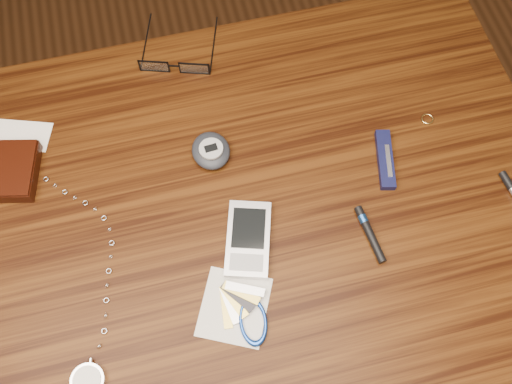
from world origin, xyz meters
TOP-DOWN VIEW (x-y plane):
  - ground at (0.00, 0.00)m, footprint 3.80×3.80m
  - desk at (0.00, 0.00)m, footprint 1.00×0.70m
  - eyeglasses at (-0.04, 0.28)m, footprint 0.15×0.15m
  - gold_ring at (0.34, 0.08)m, footprint 0.03×0.03m
  - pocket_watch at (-0.24, -0.18)m, footprint 0.09×0.34m
  - pda_phone at (0.01, -0.05)m, footprint 0.09×0.13m
  - pedometer at (-0.02, 0.10)m, footprint 0.06×0.07m
  - notepad_keys at (-0.02, -0.15)m, footprint 0.13×0.13m
  - pocket_knife at (0.24, 0.02)m, footprint 0.04×0.10m
  - black_blue_pen at (0.18, -0.08)m, footprint 0.02×0.09m

SIDE VIEW (x-z plane):
  - ground at x=0.00m, z-range 0.00..0.00m
  - desk at x=0.00m, z-range 0.27..1.02m
  - gold_ring at x=0.34m, z-range 0.75..0.75m
  - notepad_keys at x=-0.02m, z-range 0.75..0.76m
  - pocket_watch at x=-0.24m, z-range 0.75..0.76m
  - black_blue_pen at x=0.18m, z-range 0.75..0.76m
  - pocket_knife at x=0.24m, z-range 0.75..0.76m
  - pda_phone at x=0.01m, z-range 0.75..0.77m
  - eyeglasses at x=-0.04m, z-range 0.75..0.77m
  - pedometer at x=-0.02m, z-range 0.75..0.78m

